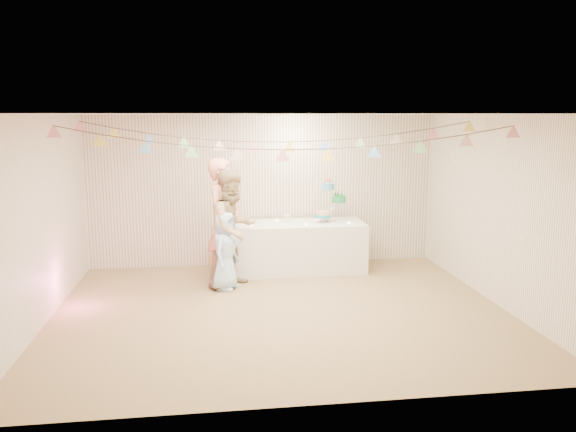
{
  "coord_description": "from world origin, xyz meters",
  "views": [
    {
      "loc": [
        -0.86,
        -7.12,
        2.58
      ],
      "look_at": [
        0.2,
        0.8,
        1.15
      ],
      "focal_mm": 35.0,
      "sensor_mm": 36.0,
      "label": 1
    }
  ],
  "objects": [
    {
      "name": "right_wall",
      "position": [
        3.0,
        0.0,
        1.3
      ],
      "size": [
        5.0,
        5.0,
        0.0
      ],
      "primitive_type": "plane",
      "color": "white",
      "rests_on": "ground"
    },
    {
      "name": "ceiling",
      "position": [
        0.0,
        0.0,
        2.6
      ],
      "size": [
        6.0,
        6.0,
        0.0
      ],
      "primitive_type": "plane",
      "color": "silver",
      "rests_on": "ground"
    },
    {
      "name": "tealight_2",
      "position": [
        0.63,
        1.74,
        0.84
      ],
      "size": [
        0.04,
        0.04,
        0.03
      ],
      "primitive_type": "cylinder",
      "color": "#FFD88C",
      "rests_on": "table"
    },
    {
      "name": "person_adult_b",
      "position": [
        -0.58,
        1.25,
        0.9
      ],
      "size": [
        1.11,
        1.08,
        1.79
      ],
      "primitive_type": "imported",
      "rotation": [
        0.0,
        0.0,
        0.69
      ],
      "color": "tan",
      "rests_on": "floor"
    },
    {
      "name": "person_adult_a",
      "position": [
        -0.72,
        1.39,
        0.98
      ],
      "size": [
        0.75,
        0.85,
        1.96
      ],
      "primitive_type": "imported",
      "rotation": [
        0.0,
        0.0,
        1.07
      ],
      "color": "#EA997A",
      "rests_on": "floor"
    },
    {
      "name": "cake_stand",
      "position": [
        1.08,
        2.01,
        1.09
      ],
      "size": [
        0.6,
        0.35,
        0.67
      ],
      "primitive_type": null,
      "color": "silver",
      "rests_on": "table"
    },
    {
      "name": "table",
      "position": [
        0.53,
        1.96,
        0.41
      ],
      "size": [
        2.19,
        0.88,
        0.82
      ],
      "primitive_type": "cube",
      "color": "white",
      "rests_on": "floor"
    },
    {
      "name": "tealight_4",
      "position": [
        1.35,
        1.78,
        0.84
      ],
      "size": [
        0.04,
        0.04,
        0.03
      ],
      "primitive_type": "cylinder",
      "color": "#FFD88C",
      "rests_on": "table"
    },
    {
      "name": "platter",
      "position": [
        -0.01,
        1.91,
        0.76
      ],
      "size": [
        0.38,
        0.38,
        0.02
      ],
      "primitive_type": "cylinder",
      "color": "white",
      "rests_on": "table"
    },
    {
      "name": "floor",
      "position": [
        0.0,
        0.0,
        0.0
      ],
      "size": [
        6.0,
        6.0,
        0.0
      ],
      "primitive_type": "plane",
      "color": "olive",
      "rests_on": "ground"
    },
    {
      "name": "front_wall",
      "position": [
        0.0,
        -2.5,
        1.3
      ],
      "size": [
        6.0,
        6.0,
        0.0
      ],
      "primitive_type": "plane",
      "color": "white",
      "rests_on": "ground"
    },
    {
      "name": "cake_top_tier",
      "position": [
        1.02,
        1.98,
        1.38
      ],
      "size": [
        0.25,
        0.25,
        0.19
      ],
      "primitive_type": null,
      "color": "#409CCC",
      "rests_on": "cake_stand"
    },
    {
      "name": "tealight_3",
      "position": [
        0.88,
        2.18,
        0.84
      ],
      "size": [
        0.04,
        0.04,
        0.03
      ],
      "primitive_type": "cylinder",
      "color": "#FFD88C",
      "rests_on": "table"
    },
    {
      "name": "tealight_1",
      "position": [
        0.18,
        2.14,
        0.84
      ],
      "size": [
        0.04,
        0.04,
        0.03
      ],
      "primitive_type": "cylinder",
      "color": "#FFD88C",
      "rests_on": "table"
    },
    {
      "name": "bunting_back",
      "position": [
        0.0,
        1.1,
        2.35
      ],
      "size": [
        5.6,
        1.1,
        0.4
      ],
      "primitive_type": null,
      "color": "pink",
      "rests_on": "ceiling"
    },
    {
      "name": "tealight_0",
      "position": [
        -0.27,
        1.81,
        0.84
      ],
      "size": [
        0.04,
        0.04,
        0.03
      ],
      "primitive_type": "cylinder",
      "color": "#FFD88C",
      "rests_on": "table"
    },
    {
      "name": "cake_middle",
      "position": [
        1.26,
        2.1,
        1.11
      ],
      "size": [
        0.27,
        0.27,
        0.22
      ],
      "primitive_type": null,
      "color": "#1D863F",
      "rests_on": "cake_stand"
    },
    {
      "name": "posy",
      "position": [
        0.34,
        2.01,
        0.82
      ],
      "size": [
        0.13,
        0.13,
        0.15
      ],
      "primitive_type": null,
      "color": "white",
      "rests_on": "table"
    },
    {
      "name": "left_wall",
      "position": [
        -3.0,
        0.0,
        1.3
      ],
      "size": [
        5.0,
        5.0,
        0.0
      ],
      "primitive_type": "plane",
      "color": "white",
      "rests_on": "ground"
    },
    {
      "name": "cake_bottom",
      "position": [
        0.93,
        1.95,
        0.84
      ],
      "size": [
        0.31,
        0.31,
        0.15
      ],
      "primitive_type": null,
      "color": "teal",
      "rests_on": "cake_stand"
    },
    {
      "name": "back_wall",
      "position": [
        0.0,
        2.5,
        1.3
      ],
      "size": [
        6.0,
        6.0,
        0.0
      ],
      "primitive_type": "plane",
      "color": "white",
      "rests_on": "ground"
    },
    {
      "name": "person_child",
      "position": [
        -0.71,
        1.09,
        0.59
      ],
      "size": [
        0.59,
        0.68,
        1.18
      ],
      "primitive_type": "imported",
      "rotation": [
        0.0,
        0.0,
        1.12
      ],
      "color": "#B4D7FF",
      "rests_on": "floor"
    },
    {
      "name": "bunting_front",
      "position": [
        0.0,
        -0.2,
        2.32
      ],
      "size": [
        5.6,
        0.9,
        0.36
      ],
      "primitive_type": null,
      "color": "#72A5E5",
      "rests_on": "ceiling"
    }
  ]
}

